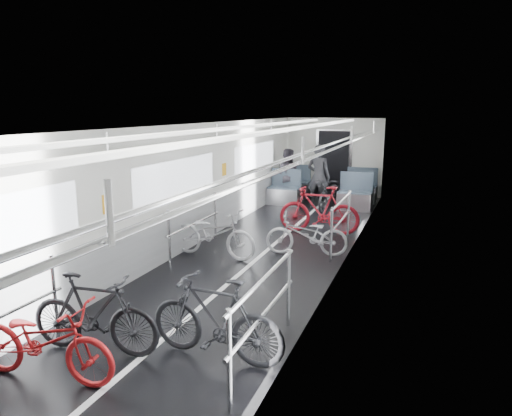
{
  "coord_description": "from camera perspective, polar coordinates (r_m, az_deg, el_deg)",
  "views": [
    {
      "loc": [
        2.79,
        -7.21,
        2.68
      ],
      "look_at": [
        0.0,
        0.13,
        0.96
      ],
      "focal_mm": 32.0,
      "sensor_mm": 36.0,
      "label": 1
    }
  ],
  "objects": [
    {
      "name": "bike_right_near",
      "position": [
        5.06,
        -5.02,
        -13.55
      ],
      "size": [
        1.6,
        0.5,
        0.95
      ],
      "primitive_type": "imported",
      "rotation": [
        0.0,
        0.0,
        -1.61
      ],
      "color": "black",
      "rests_on": "floor"
    },
    {
      "name": "bike_aisle",
      "position": [
        12.46,
        9.33,
        1.79
      ],
      "size": [
        0.8,
        1.73,
        0.87
      ],
      "primitive_type": "imported",
      "rotation": [
        0.0,
        0.0,
        -0.14
      ],
      "color": "black",
      "rests_on": "floor"
    },
    {
      "name": "car_shell",
      "position": [
        9.54,
        3.52,
        2.94
      ],
      "size": [
        3.02,
        14.01,
        2.41
      ],
      "color": "black",
      "rests_on": "ground"
    },
    {
      "name": "bike_left_far",
      "position": [
        8.39,
        -5.32,
        -3.18
      ],
      "size": [
        1.74,
        0.71,
        0.89
      ],
      "primitive_type": "imported",
      "rotation": [
        0.0,
        0.0,
        1.5
      ],
      "color": "#B5B4B9",
      "rests_on": "floor"
    },
    {
      "name": "bike_right_mid",
      "position": [
        8.5,
        6.35,
        -3.33
      ],
      "size": [
        1.59,
        0.84,
        0.79
      ],
      "primitive_type": "imported",
      "rotation": [
        0.0,
        0.0,
        -1.36
      ],
      "color": "#BCBCC1",
      "rests_on": "floor"
    },
    {
      "name": "person_seated",
      "position": [
        13.34,
        3.88,
        4.1
      ],
      "size": [
        0.82,
        0.68,
        1.55
      ],
      "primitive_type": "imported",
      "rotation": [
        0.0,
        0.0,
        3.27
      ],
      "color": "#312D35",
      "rests_on": "floor"
    },
    {
      "name": "person_standing",
      "position": [
        12.46,
        7.82,
        3.88
      ],
      "size": [
        0.68,
        0.49,
        1.75
      ],
      "primitive_type": "imported",
      "rotation": [
        0.0,
        0.0,
        3.03
      ],
      "color": "black",
      "rests_on": "floor"
    },
    {
      "name": "bike_left_near",
      "position": [
        5.18,
        -25.05,
        -14.81
      ],
      "size": [
        1.65,
        0.72,
        0.84
      ],
      "primitive_type": "imported",
      "rotation": [
        0.0,
        0.0,
        1.68
      ],
      "color": "#AC1517",
      "rests_on": "floor"
    },
    {
      "name": "bike_right_far",
      "position": [
        10.0,
        7.89,
        -0.23
      ],
      "size": [
        1.78,
        0.6,
        1.05
      ],
      "primitive_type": "imported",
      "rotation": [
        0.0,
        0.0,
        -1.51
      ],
      "color": "maroon",
      "rests_on": "floor"
    },
    {
      "name": "bike_left_mid",
      "position": [
        5.47,
        -19.57,
        -12.35
      ],
      "size": [
        1.59,
        0.63,
        0.93
      ],
      "primitive_type": "imported",
      "rotation": [
        0.0,
        0.0,
        1.7
      ],
      "color": "black",
      "rests_on": "floor"
    }
  ]
}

